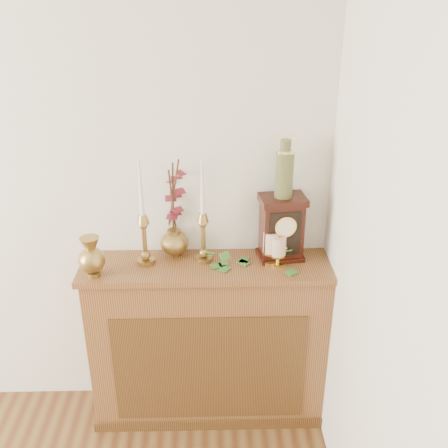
{
  "coord_description": "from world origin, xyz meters",
  "views": [
    {
      "loc": [
        1.42,
        -0.12,
        2.2
      ],
      "look_at": [
        1.48,
        2.05,
        1.17
      ],
      "focal_mm": 42.0,
      "sensor_mm": 36.0,
      "label": 1
    }
  ],
  "objects_px": {
    "mantel_clock": "(282,228)",
    "ceramic_vase": "(284,172)",
    "ginger_jar": "(175,210)",
    "candlestick_center": "(203,229)",
    "candlestick_left": "(144,231)",
    "bud_vase": "(92,257)"
  },
  "relations": [
    {
      "from": "mantel_clock",
      "to": "ceramic_vase",
      "type": "distance_m",
      "value": 0.29
    },
    {
      "from": "ceramic_vase",
      "to": "ginger_jar",
      "type": "bearing_deg",
      "value": 171.9
    },
    {
      "from": "mantel_clock",
      "to": "candlestick_center",
      "type": "bearing_deg",
      "value": 175.83
    },
    {
      "from": "candlestick_left",
      "to": "ceramic_vase",
      "type": "height_order",
      "value": "ceramic_vase"
    },
    {
      "from": "candlestick_left",
      "to": "mantel_clock",
      "type": "distance_m",
      "value": 0.66
    },
    {
      "from": "candlestick_center",
      "to": "ceramic_vase",
      "type": "bearing_deg",
      "value": 3.86
    },
    {
      "from": "candlestick_center",
      "to": "ginger_jar",
      "type": "xyz_separation_m",
      "value": [
        -0.14,
        0.1,
        0.06
      ]
    },
    {
      "from": "ginger_jar",
      "to": "ceramic_vase",
      "type": "bearing_deg",
      "value": -8.1
    },
    {
      "from": "mantel_clock",
      "to": "candlestick_left",
      "type": "bearing_deg",
      "value": 176.05
    },
    {
      "from": "ginger_jar",
      "to": "mantel_clock",
      "type": "relative_size",
      "value": 1.59
    },
    {
      "from": "ceramic_vase",
      "to": "candlestick_center",
      "type": "bearing_deg",
      "value": -176.14
    },
    {
      "from": "candlestick_left",
      "to": "ceramic_vase",
      "type": "bearing_deg",
      "value": 3.88
    },
    {
      "from": "bud_vase",
      "to": "mantel_clock",
      "type": "bearing_deg",
      "value": 9.86
    },
    {
      "from": "candlestick_left",
      "to": "bud_vase",
      "type": "xyz_separation_m",
      "value": [
        -0.23,
        -0.11,
        -0.07
      ]
    },
    {
      "from": "candlestick_left",
      "to": "ceramic_vase",
      "type": "distance_m",
      "value": 0.72
    },
    {
      "from": "ginger_jar",
      "to": "ceramic_vase",
      "type": "relative_size",
      "value": 1.87
    },
    {
      "from": "candlestick_center",
      "to": "bud_vase",
      "type": "height_order",
      "value": "candlestick_center"
    },
    {
      "from": "candlestick_center",
      "to": "ceramic_vase",
      "type": "relative_size",
      "value": 1.88
    },
    {
      "from": "candlestick_left",
      "to": "ceramic_vase",
      "type": "xyz_separation_m",
      "value": [
        0.66,
        0.04,
        0.28
      ]
    },
    {
      "from": "ginger_jar",
      "to": "mantel_clock",
      "type": "height_order",
      "value": "ginger_jar"
    },
    {
      "from": "bud_vase",
      "to": "mantel_clock",
      "type": "height_order",
      "value": "mantel_clock"
    },
    {
      "from": "bud_vase",
      "to": "candlestick_left",
      "type": "bearing_deg",
      "value": 26.06
    }
  ]
}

